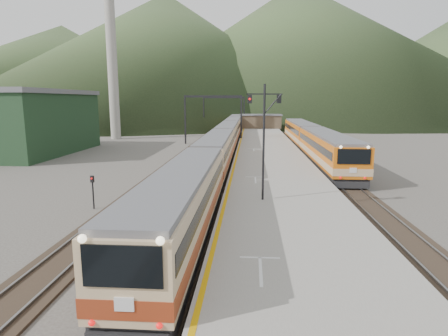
{
  "coord_description": "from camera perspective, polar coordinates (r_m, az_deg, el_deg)",
  "views": [
    {
      "loc": [
        3.37,
        -6.9,
        7.19
      ],
      "look_at": [
        1.34,
        21.61,
        2.0
      ],
      "focal_mm": 30.0,
      "sensor_mm": 36.0,
      "label": 1
    }
  ],
  "objects": [
    {
      "name": "track_main",
      "position": [
        47.56,
        -0.04,
        1.68
      ],
      "size": [
        2.6,
        200.0,
        0.23
      ],
      "color": "black",
      "rests_on": "ground"
    },
    {
      "name": "track_far",
      "position": [
        48.17,
        -5.99,
        1.73
      ],
      "size": [
        2.6,
        200.0,
        0.23
      ],
      "color": "black",
      "rests_on": "ground"
    },
    {
      "name": "track_second",
      "position": [
        48.13,
        13.75,
        1.49
      ],
      "size": [
        2.6,
        200.0,
        0.23
      ],
      "color": "black",
      "rests_on": "ground"
    },
    {
      "name": "platform",
      "position": [
        45.45,
        6.84,
        1.75
      ],
      "size": [
        8.0,
        100.0,
        1.0
      ],
      "primitive_type": "cube",
      "color": "gray",
      "rests_on": "ground"
    },
    {
      "name": "gantry_near",
      "position": [
        62.23,
        -1.69,
        8.81
      ],
      "size": [
        9.55,
        0.25,
        8.0
      ],
      "color": "black",
      "rests_on": "ground"
    },
    {
      "name": "gantry_far",
      "position": [
        87.14,
        -0.03,
        9.24
      ],
      "size": [
        9.55,
        0.25,
        8.0
      ],
      "color": "black",
      "rests_on": "ground"
    },
    {
      "name": "warehouse",
      "position": [
        58.17,
        -28.76,
        6.2
      ],
      "size": [
        14.5,
        20.5,
        8.6
      ],
      "color": "#18321B",
      "rests_on": "ground"
    },
    {
      "name": "smokestack",
      "position": [
        73.84,
        -16.71,
        15.95
      ],
      "size": [
        1.8,
        1.8,
        30.0
      ],
      "primitive_type": "cylinder",
      "color": "#9E998E",
      "rests_on": "ground"
    },
    {
      "name": "station_shed",
      "position": [
        85.06,
        5.61,
        7.13
      ],
      "size": [
        9.4,
        4.4,
        3.1
      ],
      "color": "brown",
      "rests_on": "platform"
    },
    {
      "name": "hill_a",
      "position": [
        202.91,
        -8.67,
        16.64
      ],
      "size": [
        180.0,
        180.0,
        60.0
      ],
      "primitive_type": "cone",
      "color": "#324525",
      "rests_on": "ground"
    },
    {
      "name": "hill_b",
      "position": [
        240.31,
        10.9,
        17.36
      ],
      "size": [
        220.0,
        220.0,
        75.0
      ],
      "primitive_type": "cone",
      "color": "#324525",
      "rests_on": "ground"
    },
    {
      "name": "hill_d",
      "position": [
        276.75,
        -23.11,
        13.7
      ],
      "size": [
        200.0,
        200.0,
        55.0
      ],
      "primitive_type": "cone",
      "color": "#324525",
      "rests_on": "ground"
    },
    {
      "name": "main_train",
      "position": [
        55.75,
        0.59,
        4.82
      ],
      "size": [
        2.69,
        92.53,
        3.29
      ],
      "color": "tan",
      "rests_on": "track_main"
    },
    {
      "name": "second_train",
      "position": [
        51.85,
        13.11,
        4.43
      ],
      "size": [
        3.13,
        42.53,
        3.82
      ],
      "color": "orange",
      "rests_on": "track_second"
    },
    {
      "name": "signal_mast",
      "position": [
        23.15,
        6.1,
        5.69
      ],
      "size": [
        2.18,
        0.55,
        7.16
      ],
      "color": "black",
      "rests_on": "platform"
    },
    {
      "name": "short_signal_a",
      "position": [
        17.21,
        -14.69,
        -9.49
      ],
      "size": [
        0.26,
        0.22,
        2.27
      ],
      "color": "black",
      "rests_on": "ground"
    },
    {
      "name": "short_signal_b",
      "position": [
        37.5,
        -4.77,
        1.47
      ],
      "size": [
        0.26,
        0.23,
        2.27
      ],
      "color": "black",
      "rests_on": "ground"
    },
    {
      "name": "short_signal_c",
      "position": [
        26.4,
        -19.37,
        -2.83
      ],
      "size": [
        0.23,
        0.17,
        2.27
      ],
      "color": "black",
      "rests_on": "ground"
    }
  ]
}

